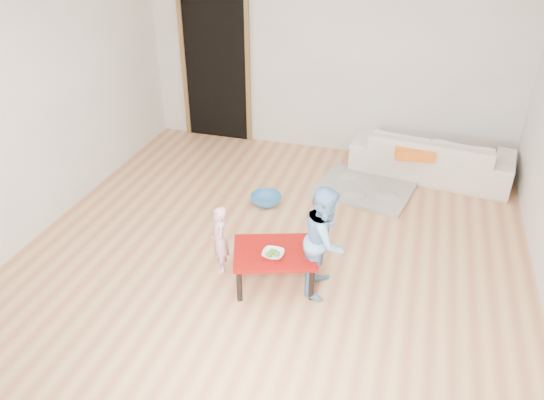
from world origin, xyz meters
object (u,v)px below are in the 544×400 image
at_px(sofa, 432,155).
at_px(basin, 266,200).
at_px(bowl, 273,254).
at_px(child_pink, 220,240).
at_px(child_blue, 325,240).
at_px(red_table, 275,267).

distance_m(sofa, basin, 2.23).
height_order(bowl, child_pink, child_pink).
relative_size(bowl, child_blue, 0.18).
bearing_deg(bowl, basin, 109.34).
distance_m(sofa, red_table, 2.96).
distance_m(red_table, basin, 1.46).
relative_size(child_blue, basin, 2.89).
xyz_separation_m(red_table, basin, (-0.50, 1.36, -0.13)).
xyz_separation_m(sofa, basin, (-1.80, -1.29, -0.23)).
distance_m(child_pink, basin, 1.33).
height_order(red_table, child_pink, child_pink).
height_order(child_pink, basin, child_pink).
bearing_deg(bowl, child_blue, 21.02).
bearing_deg(child_blue, basin, 37.91).
bearing_deg(child_blue, sofa, -16.90).
distance_m(sofa, child_pink, 3.19).
bearing_deg(red_table, sofa, 63.83).
xyz_separation_m(bowl, child_blue, (0.43, 0.17, 0.13)).
bearing_deg(red_table, bowl, -83.54).
height_order(red_table, bowl, bowl).
height_order(child_pink, child_blue, child_blue).
relative_size(sofa, child_blue, 1.87).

